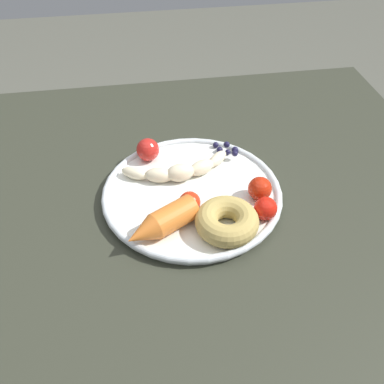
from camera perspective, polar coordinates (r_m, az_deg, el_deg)
The scene contains 10 objects.
dining_table at distance 0.80m, azimuth -3.82°, elevation -5.58°, with size 1.03×0.75×0.77m.
plate at distance 0.70m, azimuth 0.00°, elevation -0.17°, with size 0.29×0.29×0.02m.
banana at distance 0.72m, azimuth -1.75°, elevation 2.90°, with size 0.19×0.07×0.03m.
carrot_orange at distance 0.62m, azimuth -4.11°, elevation -4.14°, with size 0.12×0.09×0.04m.
donut at distance 0.63m, azimuth 4.66°, elevation -3.88°, with size 0.09×0.09×0.03m, color tan.
blueberry_pile at distance 0.77m, azimuth 4.42°, elevation 5.53°, with size 0.05×0.06×0.02m.
tomato_near at distance 0.66m, azimuth -0.31°, elevation -1.37°, with size 0.03×0.03×0.03m, color red.
tomato_mid at distance 0.76m, azimuth -5.89°, elevation 5.61°, with size 0.04×0.04×0.04m, color red.
tomato_far at distance 0.68m, azimuth 9.00°, elevation 0.45°, with size 0.04×0.04×0.04m, color red.
tomato_extra at distance 0.66m, azimuth 9.72°, elevation -2.17°, with size 0.04×0.04×0.04m, color red.
Camera 1 is at (-0.03, -0.53, 1.26)m, focal length 40.18 mm.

